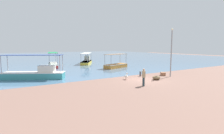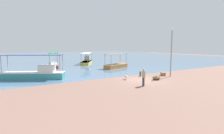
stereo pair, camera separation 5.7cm
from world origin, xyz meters
name	(u,v)px [view 1 (the left image)]	position (x,y,z in m)	size (l,w,h in m)	color
ground	(143,80)	(0.00, 0.00, 0.00)	(120.00, 120.00, 0.00)	#7C5A4E
harbor_water	(50,57)	(0.00, 48.00, 0.00)	(110.00, 90.00, 0.00)	slate
fishing_boat_outer	(35,73)	(-10.32, 7.09, 0.65)	(6.96, 4.79, 2.80)	teal
fishing_boat_center	(116,65)	(3.21, 10.76, 0.50)	(5.03, 3.09, 2.41)	orange
fishing_boat_far_left	(87,61)	(1.68, 20.11, 0.60)	(4.65, 6.26, 2.31)	yellow
fishing_boat_far_right	(53,64)	(-5.78, 18.28, 0.50)	(2.86, 6.98, 2.63)	red
pelican	(126,76)	(-1.51, 1.17, 0.38)	(0.29, 0.80, 0.80)	#E0997A
lamp_post	(171,50)	(4.37, -0.17, 3.35)	(0.28, 0.28, 5.97)	gray
mooring_bollard	(140,74)	(1.26, 1.93, 0.36)	(0.24, 0.24, 0.67)	#47474C
fisherman_standing	(144,77)	(-2.01, -2.38, 0.91)	(0.36, 0.45, 1.69)	#2B3E44
net_pile	(156,78)	(1.33, -0.75, 0.24)	(0.94, 0.80, 0.48)	brown
cargo_crate	(163,74)	(4.17, 0.85, 0.21)	(0.74, 0.59, 0.43)	#976447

